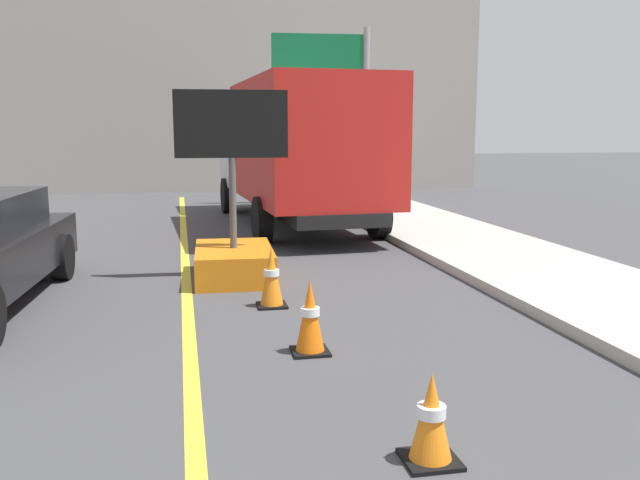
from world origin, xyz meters
TOP-DOWN VIEW (x-y plane):
  - lane_center_stripe at (0.00, 6.00)m, footprint 0.14×36.00m
  - arrow_board_trailer at (0.69, 11.59)m, footprint 1.60×1.85m
  - box_truck at (2.51, 16.81)m, footprint 2.97×7.98m
  - highway_guide_sign at (4.48, 21.08)m, footprint 2.78×0.32m
  - far_building_block at (1.62, 30.26)m, footprint 18.26×9.20m
  - traffic_cone_mid_lane at (1.50, 5.72)m, footprint 0.36×0.36m
  - traffic_cone_far_lane at (1.15, 8.04)m, footprint 0.36×0.36m
  - traffic_cone_curbside at (1.02, 9.86)m, footprint 0.36×0.36m

SIDE VIEW (x-z plane):
  - lane_center_stripe at x=0.00m, z-range 0.00..0.01m
  - traffic_cone_mid_lane at x=1.50m, z-range -0.01..0.61m
  - traffic_cone_far_lane at x=1.15m, z-range -0.01..0.72m
  - traffic_cone_curbside at x=1.02m, z-range -0.01..0.74m
  - arrow_board_trailer at x=0.69m, z-range -0.87..1.83m
  - box_truck at x=2.51m, z-range 0.16..3.31m
  - far_building_block at x=1.62m, z-range 0.00..6.77m
  - highway_guide_sign at x=4.48m, z-range 0.92..5.92m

